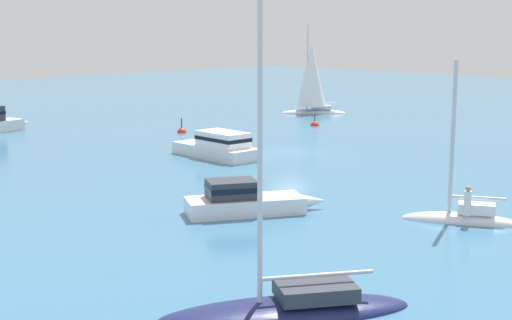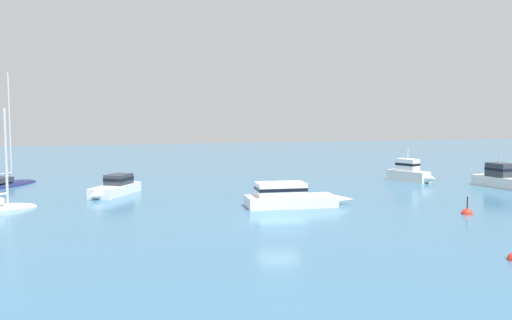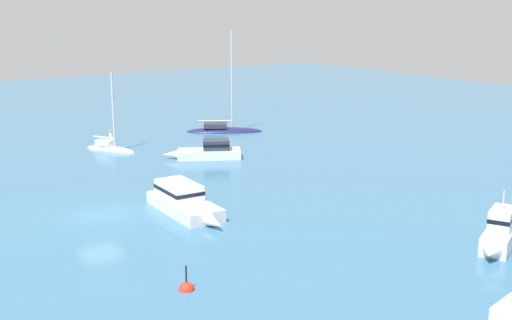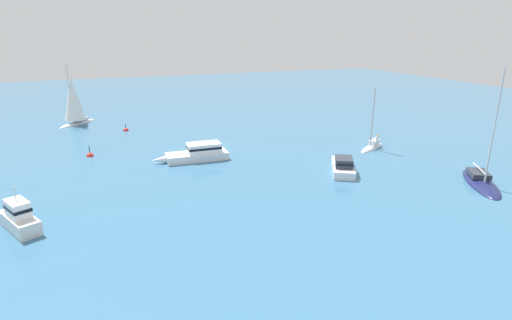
% 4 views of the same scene
% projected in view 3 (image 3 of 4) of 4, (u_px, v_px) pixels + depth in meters
% --- Properties ---
extents(ground_plane, '(160.00, 160.00, 0.00)m').
position_uv_depth(ground_plane, '(99.00, 216.00, 41.97)').
color(ground_plane, teal).
extents(motor_cruiser, '(8.02, 2.66, 1.76)m').
position_uv_depth(motor_cruiser, '(184.00, 201.00, 42.71)').
color(motor_cruiser, white).
rests_on(motor_cruiser, ground).
extents(motor_cruiser_1, '(3.32, 5.13, 3.19)m').
position_uv_depth(motor_cruiser_1, '(500.00, 234.00, 36.26)').
color(motor_cruiser_1, silver).
rests_on(motor_cruiser_1, ground).
extents(sloop, '(6.04, 7.76, 10.73)m').
position_uv_depth(sloop, '(224.00, 130.00, 69.37)').
color(sloop, '#191E4C').
rests_on(sloop, ground).
extents(powerboat, '(4.46, 6.45, 1.60)m').
position_uv_depth(powerboat, '(209.00, 151.00, 57.42)').
color(powerboat, white).
rests_on(powerboat, ground).
extents(sailboat, '(5.09, 3.57, 7.48)m').
position_uv_depth(sailboat, '(110.00, 148.00, 60.59)').
color(sailboat, white).
rests_on(sailboat, ground).
extents(mooring_buoy, '(0.76, 0.76, 1.55)m').
position_uv_depth(mooring_buoy, '(187.00, 289.00, 31.24)').
color(mooring_buoy, red).
rests_on(mooring_buoy, ground).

